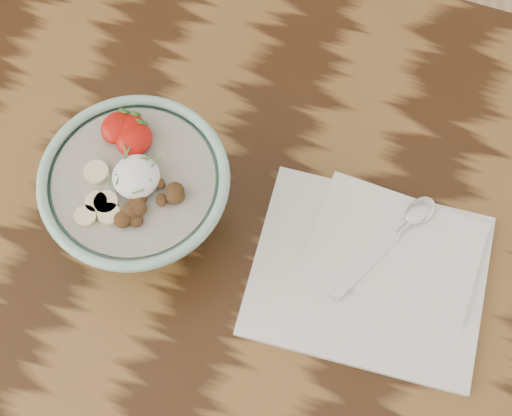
# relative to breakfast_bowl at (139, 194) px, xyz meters

# --- Properties ---
(table) EXTENTS (1.60, 0.90, 0.75)m
(table) POSITION_rel_breakfast_bowl_xyz_m (0.11, 0.01, -0.17)
(table) COLOR #311B0C
(table) RESTS_ON ground
(breakfast_bowl) EXTENTS (0.21, 0.21, 0.14)m
(breakfast_bowl) POSITION_rel_breakfast_bowl_xyz_m (0.00, 0.00, 0.00)
(breakfast_bowl) COLOR #8EC0A5
(breakfast_bowl) RESTS_ON table
(napkin) EXTENTS (0.29, 0.24, 0.02)m
(napkin) POSITION_rel_breakfast_bowl_xyz_m (0.28, 0.02, -0.07)
(napkin) COLOR white
(napkin) RESTS_ON table
(spoon) EXTENTS (0.10, 0.17, 0.01)m
(spoon) POSITION_rel_breakfast_bowl_xyz_m (0.31, 0.09, -0.05)
(spoon) COLOR silver
(spoon) RESTS_ON napkin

